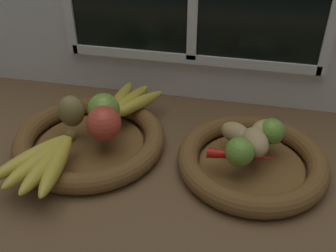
% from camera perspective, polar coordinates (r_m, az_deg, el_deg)
% --- Properties ---
extents(ground_plane, '(1.40, 0.90, 0.03)m').
position_cam_1_polar(ground_plane, '(0.89, 0.17, -5.92)').
color(ground_plane, brown).
extents(fruit_bowl_left, '(0.34, 0.34, 0.04)m').
position_cam_1_polar(fruit_bowl_left, '(0.92, -11.05, -1.96)').
color(fruit_bowl_left, brown).
rests_on(fruit_bowl_left, ground_plane).
extents(fruit_bowl_right, '(0.32, 0.32, 0.04)m').
position_cam_1_polar(fruit_bowl_right, '(0.87, 11.83, -4.88)').
color(fruit_bowl_right, brown).
rests_on(fruit_bowl_right, ground_plane).
extents(apple_red_right, '(0.08, 0.08, 0.08)m').
position_cam_1_polar(apple_red_right, '(0.86, -9.14, 0.31)').
color(apple_red_right, '#CC422D').
rests_on(apple_red_right, fruit_bowl_left).
extents(apple_green_back, '(0.07, 0.07, 0.07)m').
position_cam_1_polar(apple_green_back, '(0.91, -9.13, 2.35)').
color(apple_green_back, '#7AA338').
rests_on(apple_green_back, fruit_bowl_left).
extents(pear_brown, '(0.06, 0.06, 0.07)m').
position_cam_1_polar(pear_brown, '(0.92, -13.56, 2.06)').
color(pear_brown, olive).
rests_on(pear_brown, fruit_bowl_left).
extents(banana_bunch_front, '(0.14, 0.20, 0.03)m').
position_cam_1_polar(banana_bunch_front, '(0.82, -17.14, -4.64)').
color(banana_bunch_front, gold).
rests_on(banana_bunch_front, fruit_bowl_left).
extents(banana_bunch_back, '(0.12, 0.19, 0.03)m').
position_cam_1_polar(banana_bunch_back, '(0.97, -5.86, 3.35)').
color(banana_bunch_back, gold).
rests_on(banana_bunch_back, fruit_bowl_left).
extents(potato_oblong, '(0.08, 0.08, 0.04)m').
position_cam_1_polar(potato_oblong, '(0.86, 9.64, -0.99)').
color(potato_oblong, tan).
rests_on(potato_oblong, fruit_bowl_right).
extents(potato_back, '(0.08, 0.08, 0.05)m').
position_cam_1_polar(potato_back, '(0.88, 13.74, -0.66)').
color(potato_back, tan).
rests_on(potato_back, fruit_bowl_right).
extents(potato_large, '(0.08, 0.09, 0.05)m').
position_cam_1_polar(potato_large, '(0.84, 12.23, -2.26)').
color(potato_large, tan).
rests_on(potato_large, fruit_bowl_right).
extents(lime_near, '(0.06, 0.06, 0.06)m').
position_cam_1_polar(lime_near, '(0.80, 10.13, -3.61)').
color(lime_near, '#6B9E33').
rests_on(lime_near, fruit_bowl_right).
extents(lime_far, '(0.06, 0.06, 0.06)m').
position_cam_1_polar(lime_far, '(0.87, 14.50, -0.75)').
color(lime_far, '#6B9E33').
rests_on(lime_far, fruit_bowl_right).
extents(chili_pepper, '(0.14, 0.03, 0.02)m').
position_cam_1_polar(chili_pepper, '(0.82, 10.48, -4.17)').
color(chili_pepper, red).
rests_on(chili_pepper, fruit_bowl_right).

